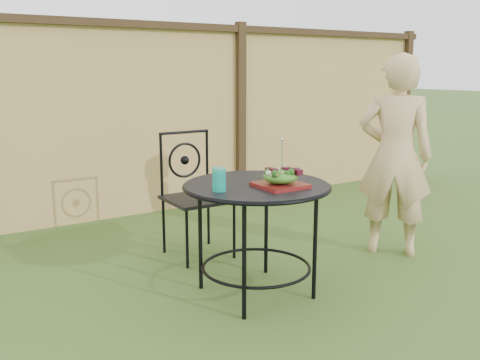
% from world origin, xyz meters
% --- Properties ---
extents(ground, '(60.00, 60.00, 0.00)m').
position_xyz_m(ground, '(0.00, 0.00, 0.00)').
color(ground, '#264A18').
rests_on(ground, ground).
extents(fence, '(8.00, 0.12, 1.90)m').
position_xyz_m(fence, '(-0.00, 2.19, 0.95)').
color(fence, '#E0BD6E').
rests_on(fence, ground).
extents(patio_table, '(0.92, 0.92, 0.72)m').
position_xyz_m(patio_table, '(0.02, -0.04, 0.59)').
color(patio_table, black).
rests_on(patio_table, ground).
extents(patio_chair, '(0.46, 0.46, 0.95)m').
position_xyz_m(patio_chair, '(0.05, 0.85, 0.50)').
color(patio_chair, black).
rests_on(patio_chair, ground).
extents(diner, '(0.65, 0.66, 1.54)m').
position_xyz_m(diner, '(1.35, 0.04, 0.77)').
color(diner, tan).
rests_on(diner, ground).
extents(salad_plate, '(0.27, 0.27, 0.02)m').
position_xyz_m(salad_plate, '(0.09, -0.19, 0.74)').
color(salad_plate, '#4B0A11').
rests_on(salad_plate, patio_table).
extents(salad, '(0.21, 0.21, 0.08)m').
position_xyz_m(salad, '(0.09, -0.19, 0.79)').
color(salad, '#235614').
rests_on(salad, salad_plate).
extents(fork, '(0.01, 0.01, 0.18)m').
position_xyz_m(fork, '(0.10, -0.19, 0.92)').
color(fork, silver).
rests_on(fork, salad).
extents(drinking_glass, '(0.08, 0.08, 0.14)m').
position_xyz_m(drinking_glass, '(-0.28, -0.09, 0.79)').
color(drinking_glass, '#0D9F8B').
rests_on(drinking_glass, patio_table).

